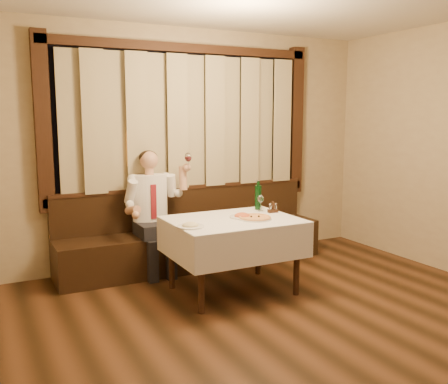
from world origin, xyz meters
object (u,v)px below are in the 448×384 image
pizza (255,218)px  cruet_caddy (273,209)px  pasta_red (242,214)px  seated_man (153,203)px  pasta_cream (190,224)px  green_bottle (258,197)px  banquette (193,240)px  dining_table (233,229)px

pizza → cruet_caddy: cruet_caddy is taller
pasta_red → cruet_caddy: 0.43m
pizza → cruet_caddy: size_ratio=2.92×
cruet_caddy → seated_man: size_ratio=0.08×
pasta_cream → green_bottle: 1.12m
pasta_red → banquette: bearing=96.1°
cruet_caddy → pasta_cream: bearing=-160.1°
pasta_red → cruet_caddy: size_ratio=2.25×
pizza → banquette: bearing=99.3°
banquette → green_bottle: green_bottle is taller
banquette → dining_table: bearing=-90.0°
dining_table → pasta_red: pasta_red is taller
banquette → pasta_red: (0.11, -1.01, 0.48)m
pizza → cruet_caddy: (0.34, 0.21, 0.03)m
pasta_cream → seated_man: 1.09m
green_bottle → seated_man: bearing=148.3°
pasta_red → seated_man: (-0.63, 0.92, 0.02)m
pizza → pasta_red: (-0.08, 0.12, 0.02)m
dining_table → cruet_caddy: (0.53, 0.10, 0.15)m
banquette → pasta_red: size_ratio=12.38×
pasta_red → pasta_cream: pasta_red is taller
cruet_caddy → seated_man: (-1.05, 0.84, 0.01)m
pasta_red → dining_table: bearing=-174.8°
seated_man → pasta_cream: bearing=-90.6°
pasta_cream → green_bottle: bearing=25.1°
banquette → pizza: (0.19, -1.13, 0.46)m
dining_table → cruet_caddy: cruet_caddy is taller
pizza → pasta_cream: (-0.72, -0.05, 0.02)m
banquette → dining_table: banquette is taller
dining_table → pizza: pizza is taller
pasta_red → cruet_caddy: (0.42, 0.09, 0.00)m
banquette → green_bottle: size_ratio=9.73×
banquette → pasta_cream: size_ratio=12.71×
pizza → pasta_cream: 0.72m
pizza → pasta_cream: size_ratio=1.33×
banquette → cruet_caddy: size_ratio=27.81×
pizza → cruet_caddy: 0.40m
banquette → seated_man: (-0.52, -0.09, 0.50)m
dining_table → green_bottle: 0.62m
pizza → green_bottle: green_bottle is taller
pasta_red → seated_man: bearing=124.2°
banquette → dining_table: size_ratio=2.52×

